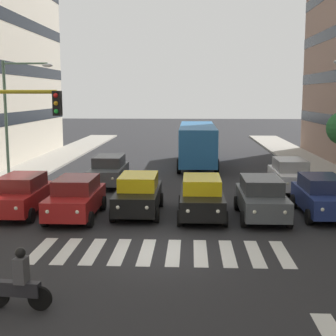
% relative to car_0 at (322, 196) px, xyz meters
% --- Properties ---
extents(ground_plane, '(180.00, 180.00, 0.00)m').
position_rel_car_0_xyz_m(ground_plane, '(6.71, 5.26, -0.89)').
color(ground_plane, '#262628').
extents(crosswalk_markings, '(8.55, 2.80, 0.01)m').
position_rel_car_0_xyz_m(crosswalk_markings, '(6.71, 5.26, -0.88)').
color(crosswalk_markings, silver).
rests_on(crosswalk_markings, ground_plane).
extents(lane_arrow_0, '(0.50, 2.20, 0.01)m').
position_rel_car_0_xyz_m(lane_arrow_0, '(2.56, 10.76, -0.88)').
color(lane_arrow_0, silver).
rests_on(lane_arrow_0, ground_plane).
extents(car_0, '(2.02, 4.44, 1.72)m').
position_rel_car_0_xyz_m(car_0, '(0.00, 0.00, 0.00)').
color(car_0, navy).
rests_on(car_0, ground_plane).
extents(car_1, '(2.02, 4.44, 1.72)m').
position_rel_car_0_xyz_m(car_1, '(2.69, 0.52, 0.00)').
color(car_1, '#474C51').
rests_on(car_1, ground_plane).
extents(car_2, '(2.02, 4.44, 1.72)m').
position_rel_car_0_xyz_m(car_2, '(5.22, 0.48, 0.00)').
color(car_2, black).
rests_on(car_2, ground_plane).
extents(car_3, '(2.02, 4.44, 1.72)m').
position_rel_car_0_xyz_m(car_3, '(8.00, -0.00, 0.00)').
color(car_3, black).
rests_on(car_3, ground_plane).
extents(car_4, '(2.02, 4.44, 1.72)m').
position_rel_car_0_xyz_m(car_4, '(10.57, 0.84, 0.00)').
color(car_4, maroon).
rests_on(car_4, ground_plane).
extents(car_5, '(2.02, 4.44, 1.72)m').
position_rel_car_0_xyz_m(car_5, '(13.12, 0.34, 0.00)').
color(car_5, maroon).
rests_on(car_5, ground_plane).
extents(car_row2_0, '(2.02, 4.44, 1.72)m').
position_rel_car_0_xyz_m(car_row2_0, '(0.25, -5.54, 0.00)').
color(car_row2_0, silver).
rests_on(car_row2_0, ground_plane).
extents(car_row2_1, '(2.02, 4.44, 1.72)m').
position_rel_car_0_xyz_m(car_row2_1, '(10.41, -6.55, 0.00)').
color(car_row2_1, '#474C51').
rests_on(car_row2_1, ground_plane).
extents(bus_behind_traffic, '(2.78, 10.50, 3.00)m').
position_rel_car_0_xyz_m(bus_behind_traffic, '(5.22, -14.67, 0.97)').
color(bus_behind_traffic, '#286BAD').
rests_on(bus_behind_traffic, ground_plane).
extents(motorcycle_with_rider, '(1.70, 0.39, 1.57)m').
position_rel_car_0_xyz_m(motorcycle_with_rider, '(9.87, 9.73, -0.24)').
color(motorcycle_with_rider, black).
rests_on(motorcycle_with_rider, ground_plane).
extents(street_lamp_right, '(2.72, 0.28, 6.83)m').
position_rel_car_0_xyz_m(street_lamp_right, '(15.15, -4.71, 3.45)').
color(street_lamp_right, '#4C6B56').
rests_on(street_lamp_right, sidewalk_right).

